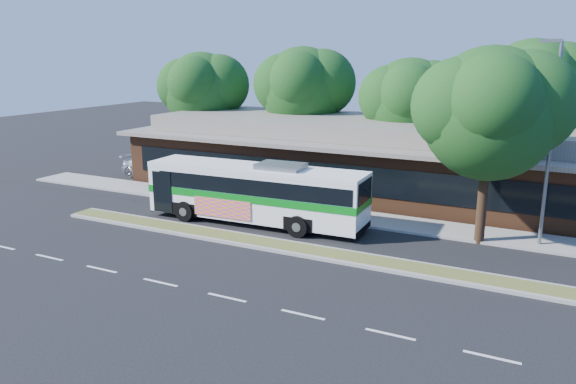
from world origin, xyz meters
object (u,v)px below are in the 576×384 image
object	(u,v)px
lamp_post	(550,139)
sedan	(155,168)
transit_bus	(256,189)
sidewalk_tree	(501,111)

from	to	relation	value
lamp_post	sedan	bearing A→B (deg)	172.15
lamp_post	transit_bus	size ratio (longest dim) A/B	0.78
sedan	sidewalk_tree	xyz separation A→B (m)	(22.78, -3.98, 5.30)
lamp_post	sedan	distance (m)	25.40
lamp_post	sidewalk_tree	world-z (taller)	lamp_post
lamp_post	sedan	world-z (taller)	lamp_post
transit_bus	sedan	size ratio (longest dim) A/B	2.21
sidewalk_tree	lamp_post	bearing A→B (deg)	15.27
lamp_post	sidewalk_tree	size ratio (longest dim) A/B	1.02
lamp_post	sedan	xyz separation A→B (m)	(-24.83, 3.42, -4.14)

